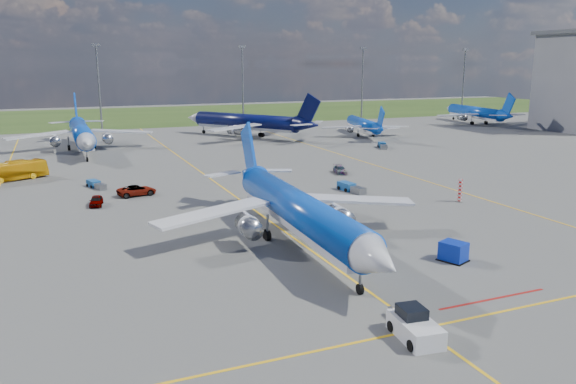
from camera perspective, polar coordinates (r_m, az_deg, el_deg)
name	(u,v)px	position (r m, az deg, el deg)	size (l,w,h in m)	color
ground	(301,244)	(56.18, 1.37, -5.25)	(400.00, 400.00, 0.00)	#545452
grass_strip	(123,116)	(200.71, -16.43, 7.37)	(400.00, 80.00, 0.01)	#2D4719
taxiway_lines	(225,188)	(81.44, -6.45, 0.41)	(60.25, 160.00, 0.02)	yellow
floodlight_masts	(174,82)	(161.98, -11.49, 10.89)	(202.20, 0.50, 22.70)	slate
warning_post	(460,191)	(75.87, 17.07, 0.15)	(0.50, 0.50, 3.00)	red
bg_jet_nnw	(83,151)	(122.63, -20.11, 3.90)	(31.23, 40.99, 10.73)	blue
bg_jet_n	(246,137)	(137.90, -4.28, 5.57)	(31.50, 41.34, 10.83)	#070C3E
bg_jet_ne	(363,136)	(142.22, 7.65, 5.71)	(23.28, 30.56, 8.00)	blue
bg_jet_ene	(474,124)	(178.32, 18.40, 6.61)	(28.13, 36.92, 9.67)	blue
main_airliner	(298,245)	(55.83, 1.06, -5.37)	(29.85, 39.18, 10.26)	blue
pushback_tug	(415,326)	(38.46, 12.74, -13.17)	(2.64, 5.94, 1.98)	silver
uld_container	(453,251)	(53.31, 16.45, -5.82)	(1.76, 2.20, 1.76)	#0B27A5
apron_bus	(11,171)	(95.76, -26.31, 1.92)	(2.48, 10.61, 2.96)	#E7A50D
service_car_a	(96,201)	(74.75, -18.91, -0.85)	(1.50, 3.74, 1.27)	#999999
service_car_b	(137,190)	(78.85, -15.10, 0.16)	(2.39, 5.19, 1.44)	#999999
service_car_c	(340,170)	(92.13, 5.32, 2.27)	(1.71, 4.20, 1.22)	#999999
baggage_tug_w	(351,188)	(79.17, 6.37, 0.44)	(2.10, 5.20, 1.13)	#195399
baggage_tug_c	(96,185)	(85.62, -18.94, 0.71)	(2.57, 4.56, 0.99)	#195398
baggage_tug_e	(383,146)	(121.33, 9.59, 4.67)	(3.13, 5.07, 1.11)	#17518F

